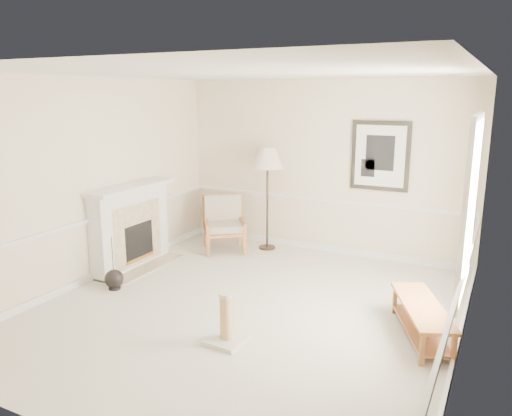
# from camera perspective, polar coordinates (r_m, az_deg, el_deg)

# --- Properties ---
(ground) EXTENTS (5.50, 5.50, 0.00)m
(ground) POSITION_cam_1_polar(r_m,az_deg,el_deg) (6.44, -1.08, -11.49)
(ground) COLOR silver
(ground) RESTS_ON ground
(room) EXTENTS (5.04, 5.54, 2.92)m
(room) POSITION_cam_1_polar(r_m,az_deg,el_deg) (5.92, 0.37, 5.19)
(room) COLOR beige
(room) RESTS_ON ground
(fireplace) EXTENTS (0.64, 1.64, 1.31)m
(fireplace) POSITION_cam_1_polar(r_m,az_deg,el_deg) (7.97, -14.05, -2.14)
(fireplace) COLOR white
(fireplace) RESTS_ON ground
(floor_vase) EXTENTS (0.26, 0.26, 0.77)m
(floor_vase) POSITION_cam_1_polar(r_m,az_deg,el_deg) (7.27, -15.91, -7.86)
(floor_vase) COLOR black
(floor_vase) RESTS_ON ground
(armchair) EXTENTS (1.00, 1.02, 0.93)m
(armchair) POSITION_cam_1_polar(r_m,az_deg,el_deg) (8.68, -3.70, -1.48)
(armchair) COLOR #AD6637
(armchair) RESTS_ON ground
(floor_lamp) EXTENTS (0.57, 0.57, 1.78)m
(floor_lamp) POSITION_cam_1_polar(r_m,az_deg,el_deg) (8.47, 1.33, 5.44)
(floor_lamp) COLOR black
(floor_lamp) RESTS_ON ground
(bench) EXTENTS (0.92, 1.40, 0.39)m
(bench) POSITION_cam_1_polar(r_m,az_deg,el_deg) (5.97, 18.40, -11.57)
(bench) COLOR #AD6637
(bench) RESTS_ON ground
(scratching_post) EXTENTS (0.43, 0.43, 0.58)m
(scratching_post) POSITION_cam_1_polar(r_m,az_deg,el_deg) (5.60, -3.45, -13.43)
(scratching_post) COLOR silver
(scratching_post) RESTS_ON ground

